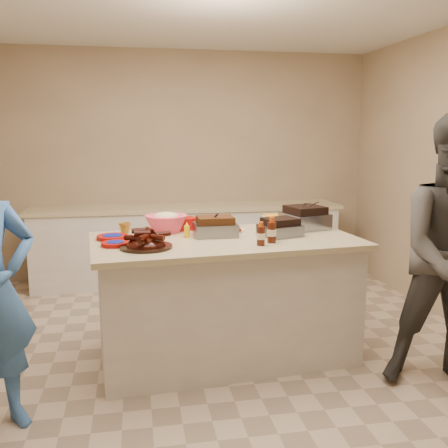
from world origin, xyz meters
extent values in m
cube|color=#47230F|center=(0.01, 0.20, 0.94)|extent=(0.33, 0.25, 0.10)
cube|color=black|center=(0.50, 0.11, 0.94)|extent=(0.35, 0.31, 0.09)
cube|color=gray|center=(0.80, 0.38, 0.94)|extent=(0.40, 0.40, 0.13)
cylinder|color=silver|center=(0.13, 0.37, 0.94)|extent=(0.32, 0.32, 0.05)
cube|color=#FBA51C|center=(0.66, 0.57, 0.94)|extent=(0.37, 0.29, 0.09)
cylinder|color=#3D150B|center=(0.27, -0.18, 0.94)|extent=(0.06, 0.06, 0.17)
cylinder|color=#3D150B|center=(0.37, -0.11, 0.94)|extent=(0.07, 0.07, 0.19)
cylinder|color=yellow|center=(-0.22, 0.18, 0.94)|extent=(0.05, 0.05, 0.12)
imported|color=silver|center=(0.08, 0.38, 0.94)|extent=(0.15, 0.06, 0.15)
cylinder|color=#920905|center=(-0.78, 0.22, 0.94)|extent=(0.26, 0.26, 0.03)
cylinder|color=#920905|center=(-0.75, -0.02, 0.94)|extent=(0.21, 0.21, 0.03)
imported|color=#8F6016|center=(-0.69, 0.42, 0.94)|extent=(0.10, 0.09, 0.09)
cube|color=#920905|center=(-0.20, 0.51, 0.94)|extent=(0.23, 0.21, 0.10)
imported|color=#45433E|center=(1.51, -0.65, 0.00)|extent=(1.42, 2.05, 0.70)
camera|label=1|loc=(-0.60, -3.54, 1.72)|focal=40.00mm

